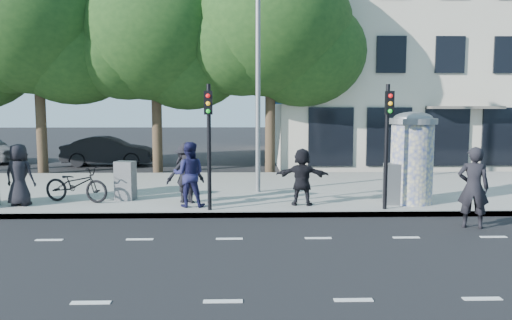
{
  "coord_description": "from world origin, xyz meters",
  "views": [
    {
      "loc": [
        0.31,
        -9.52,
        2.97
      ],
      "look_at": [
        0.65,
        3.5,
        1.55
      ],
      "focal_mm": 35.0,
      "sensor_mm": 36.0,
      "label": 1
    }
  ],
  "objects_px": {
    "traffic_pole_far": "(387,133)",
    "ped_f": "(302,177)",
    "street_lamp": "(258,48)",
    "man_road": "(473,188)",
    "cabinet_right": "(394,184)",
    "ped_d": "(185,173)",
    "ad_column_right": "(412,156)",
    "ped_c": "(189,174)",
    "car_mid": "(109,151)",
    "ped_b": "(186,172)",
    "traffic_pole_near": "(209,134)",
    "bicycle": "(76,184)",
    "ped_a": "(19,175)",
    "cabinet_left": "(126,181)"
  },
  "relations": [
    {
      "from": "traffic_pole_far",
      "to": "ped_f",
      "type": "height_order",
      "value": "traffic_pole_far"
    },
    {
      "from": "street_lamp",
      "to": "man_road",
      "type": "relative_size",
      "value": 4.02
    },
    {
      "from": "street_lamp",
      "to": "traffic_pole_far",
      "type": "bearing_deg",
      "value": -39.88
    },
    {
      "from": "cabinet_right",
      "to": "ped_d",
      "type": "bearing_deg",
      "value": -177.6
    },
    {
      "from": "ad_column_right",
      "to": "man_road",
      "type": "xyz_separation_m",
      "value": [
        0.7,
        -2.41,
        -0.54
      ]
    },
    {
      "from": "ped_c",
      "to": "car_mid",
      "type": "distance_m",
      "value": 12.21
    },
    {
      "from": "ped_b",
      "to": "man_road",
      "type": "distance_m",
      "value": 7.7
    },
    {
      "from": "traffic_pole_near",
      "to": "man_road",
      "type": "xyz_separation_m",
      "value": [
        6.5,
        -1.5,
        -1.23
      ]
    },
    {
      "from": "traffic_pole_far",
      "to": "bicycle",
      "type": "bearing_deg",
      "value": 171.64
    },
    {
      "from": "ped_d",
      "to": "cabinet_right",
      "type": "xyz_separation_m",
      "value": [
        6.01,
        -0.49,
        -0.27
      ]
    },
    {
      "from": "ped_f",
      "to": "bicycle",
      "type": "distance_m",
      "value": 6.61
    },
    {
      "from": "ad_column_right",
      "to": "ped_b",
      "type": "distance_m",
      "value": 6.56
    },
    {
      "from": "ped_c",
      "to": "bicycle",
      "type": "relative_size",
      "value": 0.91
    },
    {
      "from": "ped_b",
      "to": "traffic_pole_far",
      "type": "bearing_deg",
      "value": -172.44
    },
    {
      "from": "street_lamp",
      "to": "ped_a",
      "type": "bearing_deg",
      "value": -163.25
    },
    {
      "from": "ped_a",
      "to": "man_road",
      "type": "height_order",
      "value": "man_road"
    },
    {
      "from": "ped_d",
      "to": "bicycle",
      "type": "xyz_separation_m",
      "value": [
        -3.21,
        0.1,
        -0.33
      ]
    },
    {
      "from": "street_lamp",
      "to": "ped_c",
      "type": "relative_size",
      "value": 4.39
    },
    {
      "from": "ped_b",
      "to": "car_mid",
      "type": "relative_size",
      "value": 0.41
    },
    {
      "from": "ped_c",
      "to": "traffic_pole_near",
      "type": "bearing_deg",
      "value": 140.43
    },
    {
      "from": "ad_column_right",
      "to": "traffic_pole_far",
      "type": "bearing_deg",
      "value": -137.79
    },
    {
      "from": "bicycle",
      "to": "ped_a",
      "type": "bearing_deg",
      "value": 123.49
    },
    {
      "from": "traffic_pole_near",
      "to": "ped_c",
      "type": "height_order",
      "value": "traffic_pole_near"
    },
    {
      "from": "traffic_pole_near",
      "to": "street_lamp",
      "type": "bearing_deg",
      "value": 63.77
    },
    {
      "from": "cabinet_left",
      "to": "car_mid",
      "type": "height_order",
      "value": "car_mid"
    },
    {
      "from": "street_lamp",
      "to": "ped_d",
      "type": "xyz_separation_m",
      "value": [
        -2.18,
        -1.64,
        -3.79
      ]
    },
    {
      "from": "ad_column_right",
      "to": "street_lamp",
      "type": "relative_size",
      "value": 0.33
    },
    {
      "from": "ped_f",
      "to": "car_mid",
      "type": "distance_m",
      "value": 13.76
    },
    {
      "from": "traffic_pole_far",
      "to": "ped_a",
      "type": "bearing_deg",
      "value": 175.57
    },
    {
      "from": "ped_f",
      "to": "cabinet_right",
      "type": "relative_size",
      "value": 1.39
    },
    {
      "from": "ped_f",
      "to": "man_road",
      "type": "bearing_deg",
      "value": 159.75
    },
    {
      "from": "ped_a",
      "to": "bicycle",
      "type": "height_order",
      "value": "ped_a"
    },
    {
      "from": "ped_b",
      "to": "ped_f",
      "type": "xyz_separation_m",
      "value": [
        3.32,
        -0.46,
        -0.07
      ]
    },
    {
      "from": "ad_column_right",
      "to": "traffic_pole_near",
      "type": "bearing_deg",
      "value": -171.11
    },
    {
      "from": "street_lamp",
      "to": "ped_b",
      "type": "bearing_deg",
      "value": -140.97
    },
    {
      "from": "ad_column_right",
      "to": "bicycle",
      "type": "bearing_deg",
      "value": 177.75
    },
    {
      "from": "ped_c",
      "to": "car_mid",
      "type": "relative_size",
      "value": 0.41
    },
    {
      "from": "ped_b",
      "to": "cabinet_right",
      "type": "distance_m",
      "value": 5.99
    },
    {
      "from": "street_lamp",
      "to": "man_road",
      "type": "height_order",
      "value": "street_lamp"
    },
    {
      "from": "cabinet_right",
      "to": "ad_column_right",
      "type": "bearing_deg",
      "value": 26.17
    },
    {
      "from": "ped_c",
      "to": "bicycle",
      "type": "distance_m",
      "value": 3.5
    },
    {
      "from": "street_lamp",
      "to": "ped_f",
      "type": "relative_size",
      "value": 4.9
    },
    {
      "from": "ped_d",
      "to": "man_road",
      "type": "bearing_deg",
      "value": 145.85
    },
    {
      "from": "ped_a",
      "to": "ped_b",
      "type": "height_order",
      "value": "ped_b"
    },
    {
      "from": "traffic_pole_far",
      "to": "ped_a",
      "type": "xyz_separation_m",
      "value": [
        -10.21,
        0.79,
        -1.2
      ]
    },
    {
      "from": "ped_c",
      "to": "bicycle",
      "type": "bearing_deg",
      "value": -11.41
    },
    {
      "from": "car_mid",
      "to": "traffic_pole_far",
      "type": "bearing_deg",
      "value": -139.49
    },
    {
      "from": "ped_c",
      "to": "ped_d",
      "type": "relative_size",
      "value": 1.07
    },
    {
      "from": "traffic_pole_far",
      "to": "cabinet_left",
      "type": "xyz_separation_m",
      "value": [
        -7.43,
        1.6,
        -1.5
      ]
    },
    {
      "from": "cabinet_right",
      "to": "ped_c",
      "type": "bearing_deg",
      "value": -171.12
    }
  ]
}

